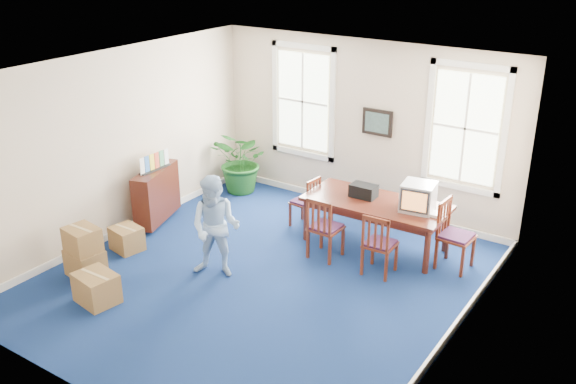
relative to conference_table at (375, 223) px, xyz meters
The scene contains 25 objects.
floor 2.22m from the conference_table, 115.76° to the right, with size 6.50×6.50×0.00m, color navy.
ceiling 3.55m from the conference_table, 115.76° to the right, with size 6.50×6.50×0.00m, color white.
wall_back 2.00m from the conference_table, 126.33° to the left, with size 6.50×6.50×0.00m, color beige.
wall_front 5.43m from the conference_table, 100.29° to the right, with size 6.50×6.50×0.00m, color beige.
wall_left 4.57m from the conference_table, 153.56° to the right, with size 6.50×6.50×0.00m, color beige.
wall_right 3.08m from the conference_table, 43.70° to the right, with size 6.50×6.50×0.00m, color beige.
baseboard_back 1.61m from the conference_table, 126.97° to the left, with size 6.00×0.04×0.12m, color white.
baseboard_left 4.39m from the conference_table, 153.39° to the right, with size 0.04×6.50×0.12m, color white.
baseboard_right 2.84m from the conference_table, 44.13° to the right, with size 0.04×6.50×0.12m, color white.
window_left 2.98m from the conference_table, 150.57° to the left, with size 1.40×0.12×2.20m, color white, non-canonical shape.
window_right 2.18m from the conference_table, 53.06° to the left, with size 1.40×0.12×2.20m, color white, non-canonical shape.
wall_picture 1.94m from the conference_table, 117.59° to the left, with size 0.58×0.06×0.48m, color black, non-canonical shape.
conference_table is the anchor object (origin of this frame).
crt_tv 0.94m from the conference_table, ahead, with size 0.50×0.55×0.46m, color #B7B7BC, non-canonical shape.
game_console 1.11m from the conference_table, ahead, with size 0.16×0.20×0.05m, color white.
equipment_bag 0.58m from the conference_table, 168.69° to the left, with size 0.43×0.28×0.22m, color black.
chair_near_left 0.95m from the conference_table, 120.96° to the right, with size 0.48×0.48×1.07m, color maroon, non-canonical shape.
chair_near_right 0.95m from the conference_table, 59.04° to the right, with size 0.46×0.46×1.03m, color maroon, non-canonical shape.
chair_end_left 1.40m from the conference_table, behind, with size 0.42×0.42×0.94m, color maroon, non-canonical shape.
chair_end_right 1.41m from the conference_table, ahead, with size 0.50×0.50×1.11m, color maroon, non-canonical shape.
man 2.77m from the conference_table, 125.24° to the right, with size 0.79×0.61×1.62m, color #9FC4EB.
credenza 3.94m from the conference_table, 159.87° to the right, with size 0.34×1.21×0.95m, color #451A10.
brochure_rack 3.98m from the conference_table, 159.78° to the right, with size 0.13×0.74×0.32m, color #99999E, non-canonical shape.
potted_plant 3.35m from the conference_table, 168.62° to the left, with size 1.17×1.02×1.30m, color #174E18.
cardboard_boxes 4.47m from the conference_table, 132.91° to the right, with size 1.48×1.48×0.84m, color olive, non-canonical shape.
Camera 1 is at (5.11, -6.93, 5.01)m, focal length 40.00 mm.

